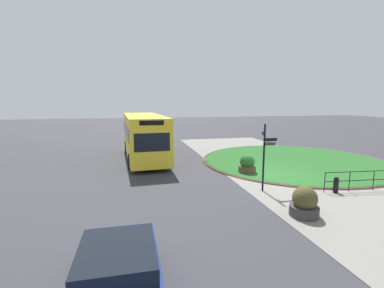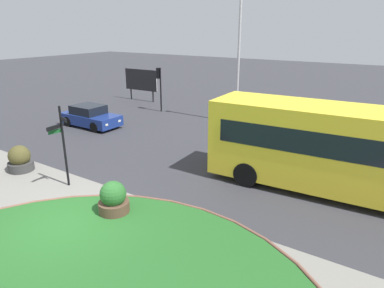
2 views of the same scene
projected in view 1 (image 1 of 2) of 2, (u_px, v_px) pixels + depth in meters
ground at (274, 176)px, 15.89m from camera, size 120.00×120.00×0.00m
sidewalk_paving at (299, 174)px, 16.24m from camera, size 32.00×8.78×0.02m
grass_island at (293, 161)px, 19.74m from camera, size 12.87×12.87×0.10m
grass_kerb_ring at (293, 161)px, 19.74m from camera, size 13.18×13.18×0.11m
signpost_directional at (265, 153)px, 12.91m from camera, size 0.66×0.74×3.29m
bollard_foreground at (336, 185)px, 12.82m from camera, size 0.24×0.24×0.80m
railing_grass_edge at (362, 178)px, 13.10m from camera, size 0.39×3.90×1.00m
bus_yellow at (144, 136)px, 20.35m from camera, size 9.50×3.10×3.32m
car_near_lane at (119, 275)px, 5.78m from camera, size 3.99×1.84×1.36m
planter_near_signpost at (247, 165)px, 16.28m from camera, size 1.05×1.05×1.20m
planter_kerbside at (304, 203)px, 10.21m from camera, size 1.09×1.09×1.17m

